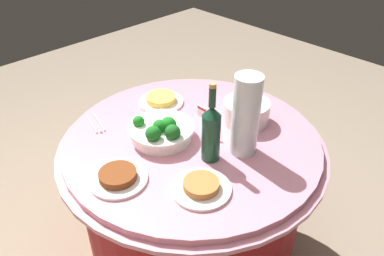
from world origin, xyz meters
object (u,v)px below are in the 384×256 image
Objects in this scene: label_placard_front at (202,111)px; broccoli_bowl at (162,131)px; serving_tongs at (96,124)px; food_plate_peanuts at (201,187)px; decorative_fruit_vase at (245,119)px; label_placard_mid at (212,132)px; plate_stack at (246,112)px; wine_bottle at (211,131)px; food_plate_fried_egg at (161,100)px; food_plate_stir_fry at (119,178)px.

broccoli_bowl is at bearing 91.59° from label_placard_front.
serving_tongs is 0.63m from food_plate_peanuts.
label_placard_mid is at bearing 8.97° from decorative_fruit_vase.
decorative_fruit_vase reaches higher than plate_stack.
wine_bottle reaches higher than plate_stack.
serving_tongs is at bearing 47.76° from plate_stack.
food_plate_fried_egg is at bearing -5.28° from label_placard_mid.
food_plate_stir_fry is (0.21, 0.47, -0.14)m from decorative_fruit_vase.
decorative_fruit_vase is at bearing 178.83° from food_plate_fried_egg.
broccoli_bowl is at bearing 66.43° from plate_stack.
wine_bottle is at bearing 65.30° from decorative_fruit_vase.
food_plate_stir_fry is (0.25, 0.18, 0.00)m from food_plate_peanuts.
decorative_fruit_vase is at bearing -151.10° from serving_tongs.
broccoli_bowl is 1.27× the size of food_plate_peanuts.
food_plate_stir_fry is 1.00× the size of food_plate_fried_egg.
decorative_fruit_vase reaches higher than broccoli_bowl.
broccoli_bowl is 0.40m from plate_stack.
food_plate_fried_egg is (0.46, -0.14, -0.11)m from wine_bottle.
plate_stack is at bearing -156.74° from food_plate_fried_egg.
wine_bottle is at bearing -57.05° from food_plate_peanuts.
decorative_fruit_vase is 0.33m from label_placard_front.
label_placard_front is at bearing -39.40° from wine_bottle.
decorative_fruit_vase is 6.18× the size of label_placard_front.
decorative_fruit_vase is 0.53m from food_plate_stir_fry.
broccoli_bowl is 1.27× the size of food_plate_stir_fry.
food_plate_stir_fry is at bearing 106.29° from broccoli_bowl.
label_placard_mid is at bearing 84.19° from plate_stack.
broccoli_bowl is 1.33× the size of plate_stack.
plate_stack is at bearing -77.38° from wine_bottle.
broccoli_bowl reaches higher than label_placard_mid.
food_plate_stir_fry is at bearing 158.90° from serving_tongs.
decorative_fruit_vase reaches higher than food_plate_fried_egg.
broccoli_bowl is 1.27× the size of food_plate_fried_egg.
label_placard_front is (0.24, -0.19, -0.10)m from wine_bottle.
decorative_fruit_vase is 0.69m from serving_tongs.
food_plate_stir_fry is at bearing 36.20° from food_plate_peanuts.
serving_tongs is at bearing 24.80° from broccoli_bowl.
serving_tongs is 3.03× the size of label_placard_mid.
plate_stack is 1.26× the size of serving_tongs.
food_plate_peanuts is at bearing 110.18° from plate_stack.
broccoli_bowl is at bearing 49.48° from label_placard_mid.
food_plate_stir_fry is (-0.38, 0.15, 0.01)m from serving_tongs.
food_plate_peanuts is at bearing 152.09° from food_plate_fried_egg.
plate_stack is at bearing -145.17° from label_placard_front.
food_plate_fried_egg is at bearing -40.18° from broccoli_bowl.
food_plate_fried_egg is at bearing -56.68° from food_plate_stir_fry.
decorative_fruit_vase reaches higher than serving_tongs.
broccoli_bowl reaches higher than plate_stack.
plate_stack is 0.62× the size of wine_bottle.
plate_stack is 3.82× the size of label_placard_front.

